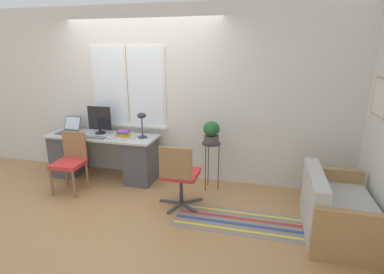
# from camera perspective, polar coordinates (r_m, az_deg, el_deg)

# --- Properties ---
(ground_plane) EXTENTS (14.00, 14.00, 0.00)m
(ground_plane) POSITION_cam_1_polar(r_m,az_deg,el_deg) (4.73, -11.41, -9.60)
(ground_plane) COLOR tan
(wall_back_with_window) EXTENTS (9.00, 0.12, 2.70)m
(wall_back_with_window) POSITION_cam_1_polar(r_m,az_deg,el_deg) (4.92, -9.05, 8.07)
(wall_back_with_window) COLOR silver
(wall_back_with_window) RESTS_ON ground_plane
(desk) EXTENTS (1.80, 0.59, 0.72)m
(desk) POSITION_cam_1_polar(r_m,az_deg,el_deg) (5.10, -16.51, -3.33)
(desk) COLOR #B2B7BC
(desk) RESTS_ON ground_plane
(laptop) EXTENTS (0.29, 0.33, 0.24)m
(laptop) POSITION_cam_1_polar(r_m,az_deg,el_deg) (5.35, -22.36, 1.40)
(laptop) COLOR #4C4C51
(laptop) RESTS_ON desk
(monitor) EXTENTS (0.40, 0.17, 0.44)m
(monitor) POSITION_cam_1_polar(r_m,az_deg,el_deg) (5.06, -17.22, 3.18)
(monitor) COLOR black
(monitor) RESTS_ON desk
(keyboard) EXTENTS (0.43, 0.11, 0.02)m
(keyboard) POSITION_cam_1_polar(r_m,az_deg,el_deg) (4.89, -18.43, -0.05)
(keyboard) COLOR slate
(keyboard) RESTS_ON desk
(mouse) EXTENTS (0.04, 0.06, 0.03)m
(mouse) POSITION_cam_1_polar(r_m,az_deg,el_deg) (4.76, -15.46, -0.12)
(mouse) COLOR silver
(mouse) RESTS_ON desk
(desk_lamp) EXTENTS (0.15, 0.15, 0.39)m
(desk_lamp) POSITION_cam_1_polar(r_m,az_deg,el_deg) (4.65, -9.56, 3.41)
(desk_lamp) COLOR #2D2D33
(desk_lamp) RESTS_ON desk
(book_stack) EXTENTS (0.23, 0.18, 0.13)m
(book_stack) POSITION_cam_1_polar(r_m,az_deg,el_deg) (4.69, -12.97, 0.42)
(book_stack) COLOR white
(book_stack) RESTS_ON desk
(desk_chair_wooden) EXTENTS (0.43, 0.44, 0.87)m
(desk_chair_wooden) POSITION_cam_1_polar(r_m,az_deg,el_deg) (4.77, -22.17, -4.09)
(desk_chair_wooden) COLOR olive
(desk_chair_wooden) RESTS_ON ground_plane
(office_chair_swivel) EXTENTS (0.57, 0.60, 0.89)m
(office_chair_swivel) POSITION_cam_1_polar(r_m,az_deg,el_deg) (3.94, -2.42, -7.03)
(office_chair_swivel) COLOR #47474C
(office_chair_swivel) RESTS_ON ground_plane
(couch_loveseat) EXTENTS (0.73, 1.20, 0.71)m
(couch_loveseat) POSITION_cam_1_polar(r_m,az_deg,el_deg) (3.89, 25.72, -12.69)
(couch_loveseat) COLOR beige
(couch_loveseat) RESTS_ON ground_plane
(plant_stand) EXTENTS (0.28, 0.28, 0.73)m
(plant_stand) POSITION_cam_1_polar(r_m,az_deg,el_deg) (4.42, 3.66, -2.19)
(plant_stand) COLOR #333338
(plant_stand) RESTS_ON ground_plane
(potted_plant) EXTENTS (0.24, 0.24, 0.32)m
(potted_plant) POSITION_cam_1_polar(r_m,az_deg,el_deg) (4.35, 3.72, 0.97)
(potted_plant) COLOR #514C47
(potted_plant) RESTS_ON plant_stand
(floor_rug_striped) EXTENTS (1.58, 0.60, 0.01)m
(floor_rug_striped) POSITION_cam_1_polar(r_m,az_deg,el_deg) (3.88, 8.79, -15.56)
(floor_rug_striped) COLOR gray
(floor_rug_striped) RESTS_ON ground_plane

